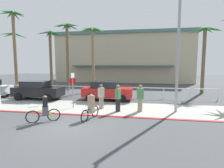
# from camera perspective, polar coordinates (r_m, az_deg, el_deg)

# --- Properties ---
(ground_plane) EXTENTS (80.00, 80.00, 0.00)m
(ground_plane) POSITION_cam_1_polar(r_m,az_deg,el_deg) (18.78, -2.07, -3.41)
(ground_plane) COLOR #424447
(sidewalk_strip) EXTENTS (44.00, 4.00, 0.02)m
(sidewalk_strip) POSITION_cam_1_polar(r_m,az_deg,el_deg) (13.26, -7.14, -7.52)
(sidewalk_strip) COLOR #9E9E93
(sidewalk_strip) RESTS_ON ground
(curb_paint) EXTENTS (44.00, 0.24, 0.03)m
(curb_paint) POSITION_cam_1_polar(r_m,az_deg,el_deg) (11.42, -10.04, -9.81)
(curb_paint) COLOR maroon
(curb_paint) RESTS_ON ground
(building_backdrop) EXTENTS (24.99, 10.03, 8.95)m
(building_backdrop) POSITION_cam_1_polar(r_m,az_deg,el_deg) (34.63, 3.90, 8.48)
(building_backdrop) COLOR #BCAD8E
(building_backdrop) RESTS_ON ground
(rail_fence) EXTENTS (20.97, 0.08, 1.04)m
(rail_fence) POSITION_cam_1_polar(r_m,az_deg,el_deg) (17.20, -3.08, -1.49)
(rail_fence) COLOR white
(rail_fence) RESTS_ON ground
(stop_sign_bike_lane) EXTENTS (0.52, 0.56, 2.56)m
(stop_sign_bike_lane) POSITION_cam_1_polar(r_m,az_deg,el_deg) (13.08, -12.62, -0.39)
(stop_sign_bike_lane) COLOR gray
(stop_sign_bike_lane) RESTS_ON ground
(streetlight_curb) EXTENTS (0.24, 2.54, 7.50)m
(streetlight_curb) POSITION_cam_1_polar(r_m,az_deg,el_deg) (12.12, 20.93, 11.14)
(streetlight_curb) COLOR #9EA0A5
(streetlight_curb) RESTS_ON ground
(palm_tree_0) EXTENTS (3.28, 3.37, 7.61)m
(palm_tree_0) POSITION_cam_1_polar(r_m,az_deg,el_deg) (28.20, -29.05, 10.44)
(palm_tree_0) COLOR brown
(palm_tree_0) RESTS_ON ground
(palm_tree_1) EXTENTS (3.04, 3.35, 9.34)m
(palm_tree_1) POSITION_cam_1_polar(r_m,az_deg,el_deg) (24.02, -29.23, 14.05)
(palm_tree_1) COLOR #756047
(palm_tree_1) RESTS_ON ground
(palm_tree_2) EXTENTS (3.29, 3.69, 7.47)m
(palm_tree_2) POSITION_cam_1_polar(r_m,az_deg,el_deg) (24.16, -19.45, 11.97)
(palm_tree_2) COLOR brown
(palm_tree_2) RESTS_ON ground
(palm_tree_3) EXTENTS (2.99, 3.26, 8.18)m
(palm_tree_3) POSITION_cam_1_polar(r_m,az_deg,el_deg) (22.67, -14.36, 13.71)
(palm_tree_3) COLOR brown
(palm_tree_3) RESTS_ON ground
(palm_tree_4) EXTENTS (3.08, 3.24, 7.42)m
(palm_tree_4) POSITION_cam_1_polar(r_m,az_deg,el_deg) (20.75, -6.28, 13.31)
(palm_tree_4) COLOR #846B4C
(palm_tree_4) RESTS_ON ground
(palm_tree_5) EXTENTS (3.67, 3.18, 7.22)m
(palm_tree_5) POSITION_cam_1_polar(r_m,az_deg,el_deg) (21.74, 27.83, 11.98)
(palm_tree_5) COLOR brown
(palm_tree_5) RESTS_ON ground
(car_black_1) EXTENTS (4.40, 2.02, 1.69)m
(car_black_1) POSITION_cam_1_polar(r_m,az_deg,el_deg) (17.46, -22.95, -1.76)
(car_black_1) COLOR black
(car_black_1) RESTS_ON ground
(car_red_2) EXTENTS (4.40, 2.02, 1.69)m
(car_red_2) POSITION_cam_1_polar(r_m,az_deg,el_deg) (15.70, -1.59, -2.11)
(car_red_2) COLOR red
(car_red_2) RESTS_ON ground
(cyclist_yellow_0) EXTENTS (1.60, 0.98, 1.50)m
(cyclist_yellow_0) POSITION_cam_1_polar(r_m,az_deg,el_deg) (10.54, -21.10, -7.70)
(cyclist_yellow_0) COLOR black
(cyclist_yellow_0) RESTS_ON ground
(cyclist_black_1) EXTENTS (0.58, 1.76, 1.50)m
(cyclist_black_1) POSITION_cam_1_polar(r_m,az_deg,el_deg) (10.37, -6.91, -7.54)
(cyclist_black_1) COLOR black
(cyclist_black_1) RESTS_ON ground
(pedestrian_0) EXTENTS (0.41, 0.47, 1.84)m
(pedestrian_0) POSITION_cam_1_polar(r_m,az_deg,el_deg) (11.84, 1.95, -4.94)
(pedestrian_0) COLOR #232326
(pedestrian_0) RESTS_ON ground
(pedestrian_1) EXTENTS (0.48, 0.44, 1.84)m
(pedestrian_1) POSITION_cam_1_polar(r_m,az_deg,el_deg) (12.00, 9.13, -4.85)
(pedestrian_1) COLOR gray
(pedestrian_1) RESTS_ON ground
(pedestrian_2) EXTENTS (0.44, 0.48, 1.79)m
(pedestrian_2) POSITION_cam_1_polar(r_m,az_deg,el_deg) (12.64, -3.53, -4.33)
(pedestrian_2) COLOR gray
(pedestrian_2) RESTS_ON ground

